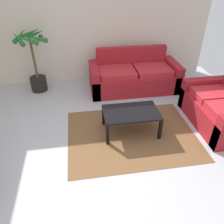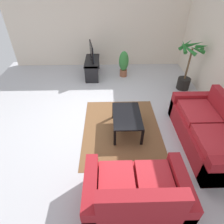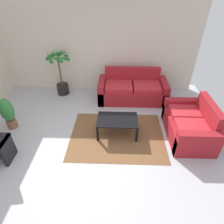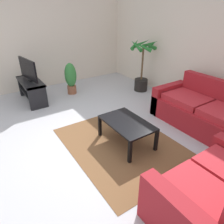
# 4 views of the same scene
# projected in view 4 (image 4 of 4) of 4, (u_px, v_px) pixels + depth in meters

# --- Properties ---
(ground_plane) EXTENTS (6.60, 6.60, 0.00)m
(ground_plane) POSITION_uv_depth(u_px,v_px,m) (75.00, 138.00, 3.73)
(ground_plane) COLOR #B2B2B7
(wall_back) EXTENTS (6.00, 0.06, 2.70)m
(wall_back) POSITION_uv_depth(u_px,v_px,m) (194.00, 46.00, 4.57)
(wall_back) COLOR beige
(wall_back) RESTS_ON ground
(wall_left) EXTENTS (0.06, 6.00, 2.70)m
(wall_left) POSITION_uv_depth(u_px,v_px,m) (23.00, 40.00, 5.31)
(wall_left) COLOR beige
(wall_left) RESTS_ON ground
(couch_main) EXTENTS (2.02, 0.90, 0.90)m
(couch_main) POSITION_uv_depth(u_px,v_px,m) (206.00, 114.00, 3.93)
(couch_main) COLOR maroon
(couch_main) RESTS_ON ground
(couch_loveseat) EXTENTS (0.90, 1.45, 0.90)m
(couch_loveseat) POSITION_uv_depth(u_px,v_px,m) (217.00, 196.00, 2.24)
(couch_loveseat) COLOR maroon
(couch_loveseat) RESTS_ON ground
(tv_stand) EXTENTS (1.10, 0.45, 0.53)m
(tv_stand) POSITION_uv_depth(u_px,v_px,m) (32.00, 88.00, 5.02)
(tv_stand) COLOR black
(tv_stand) RESTS_ON ground
(tv) EXTENTS (0.86, 0.18, 0.53)m
(tv) POSITION_uv_depth(u_px,v_px,m) (28.00, 69.00, 4.81)
(tv) COLOR black
(tv) RESTS_ON tv_stand
(coffee_table) EXTENTS (0.94, 0.60, 0.42)m
(coffee_table) POSITION_uv_depth(u_px,v_px,m) (127.00, 125.00, 3.45)
(coffee_table) COLOR black
(coffee_table) RESTS_ON ground
(area_rug) EXTENTS (2.20, 1.70, 0.01)m
(area_rug) POSITION_uv_depth(u_px,v_px,m) (122.00, 144.00, 3.57)
(area_rug) COLOR brown
(area_rug) RESTS_ON ground
(potted_palm) EXTENTS (0.75, 0.74, 1.39)m
(potted_palm) POSITION_uv_depth(u_px,v_px,m) (142.00, 68.00, 5.53)
(potted_palm) COLOR black
(potted_palm) RESTS_ON ground
(potted_plant_small) EXTENTS (0.31, 0.31, 0.84)m
(potted_plant_small) POSITION_uv_depth(u_px,v_px,m) (71.00, 78.00, 5.42)
(potted_plant_small) COLOR brown
(potted_plant_small) RESTS_ON ground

